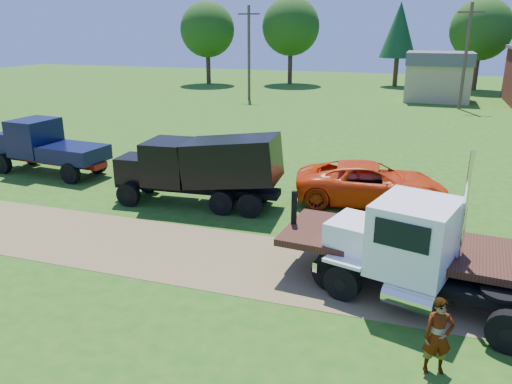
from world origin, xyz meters
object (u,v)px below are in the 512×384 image
(white_semi_tractor, at_px, (415,253))
(orange_pickup, at_px, (371,183))
(navy_truck, at_px, (45,146))
(black_dump_truck, at_px, (203,166))
(flatbed_trailer, at_px, (447,258))
(spectator_a, at_px, (438,336))

(white_semi_tractor, bearing_deg, orange_pickup, 120.01)
(navy_truck, bearing_deg, black_dump_truck, -6.31)
(black_dump_truck, relative_size, flatbed_trailer, 0.76)
(white_semi_tractor, bearing_deg, spectator_a, -62.27)
(navy_truck, height_order, orange_pickup, navy_truck)
(black_dump_truck, bearing_deg, spectator_a, -45.94)
(navy_truck, relative_size, flatbed_trailer, 0.68)
(black_dump_truck, height_order, spectator_a, black_dump_truck)
(navy_truck, xyz_separation_m, spectator_a, (18.48, -9.91, -0.51))
(flatbed_trailer, bearing_deg, spectator_a, -88.73)
(orange_pickup, bearing_deg, flatbed_trailer, -166.37)
(white_semi_tractor, xyz_separation_m, black_dump_truck, (-8.44, 5.25, 0.24))
(navy_truck, distance_m, orange_pickup, 15.97)
(white_semi_tractor, distance_m, orange_pickup, 7.91)
(white_semi_tractor, height_order, flatbed_trailer, white_semi_tractor)
(white_semi_tractor, distance_m, spectator_a, 2.96)
(navy_truck, bearing_deg, spectator_a, -23.57)
(spectator_a, bearing_deg, white_semi_tractor, 84.64)
(white_semi_tractor, height_order, black_dump_truck, white_semi_tractor)
(orange_pickup, bearing_deg, navy_truck, 83.46)
(black_dump_truck, distance_m, flatbed_trailer, 10.28)
(navy_truck, bearing_deg, white_semi_tractor, -16.94)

